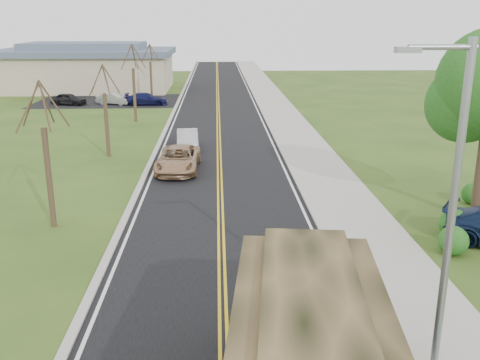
{
  "coord_description": "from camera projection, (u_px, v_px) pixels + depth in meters",
  "views": [
    {
      "loc": [
        -0.1,
        -11.23,
        8.33
      ],
      "look_at": [
        0.84,
        10.41,
        1.8
      ],
      "focal_mm": 40.0,
      "sensor_mm": 36.0,
      "label": 1
    }
  ],
  "objects": [
    {
      "name": "lot_car_navy",
      "position": [
        147.0,
        99.0,
        53.9
      ],
      "size": [
        4.2,
        1.72,
        1.22
      ],
      "primitive_type": "imported",
      "rotation": [
        0.0,
        0.0,
        1.57
      ],
      "color": "#10133D",
      "rests_on": "ground"
    },
    {
      "name": "sedan_silver",
      "position": [
        187.0,
        140.0,
        35.47
      ],
      "size": [
        1.62,
        4.01,
        1.3
      ],
      "primitive_type": "imported",
      "rotation": [
        0.0,
        0.0,
        0.06
      ],
      "color": "#AFAFB4",
      "rests_on": "ground"
    },
    {
      "name": "bare_tree_c",
      "position": [
        134.0,
        89.0,
        44.58
      ],
      "size": [
        2.04,
        2.39,
        6.42
      ],
      "color": "#38281C",
      "rests_on": "ground"
    },
    {
      "name": "lot_car_dark",
      "position": [
        69.0,
        99.0,
        53.84
      ],
      "size": [
        3.8,
        2.27,
        1.21
      ],
      "primitive_type": "imported",
      "rotation": [
        0.0,
        0.0,
        1.32
      ],
      "color": "black",
      "rests_on": "ground"
    },
    {
      "name": "sidewalk_right",
      "position": [
        279.0,
        108.0,
        51.64
      ],
      "size": [
        3.2,
        120.0,
        0.1
      ],
      "primitive_type": "cube",
      "color": "#9E998E",
      "rests_on": "ground"
    },
    {
      "name": "road",
      "position": [
        218.0,
        109.0,
        51.41
      ],
      "size": [
        8.0,
        120.0,
        0.01
      ],
      "primitive_type": "cube",
      "color": "black",
      "rests_on": "ground"
    },
    {
      "name": "bare_tree_d",
      "position": [
        151.0,
        77.0,
        56.13
      ],
      "size": [
        1.88,
        2.2,
        5.91
      ],
      "color": "#38281C",
      "rests_on": "ground"
    },
    {
      "name": "military_truck",
      "position": [
        307.0,
        352.0,
        10.26
      ],
      "size": [
        3.53,
        7.97,
        3.85
      ],
      "rotation": [
        0.0,
        0.0,
        -0.11
      ],
      "color": "black",
      "rests_on": "ground"
    },
    {
      "name": "curb_right",
      "position": [
        261.0,
        109.0,
        51.57
      ],
      "size": [
        0.3,
        120.0,
        0.12
      ],
      "primitive_type": "cube",
      "color": "#9E998E",
      "rests_on": "ground"
    },
    {
      "name": "bare_tree_b",
      "position": [
        106.0,
        117.0,
        33.19
      ],
      "size": [
        1.83,
        2.14,
        5.73
      ],
      "color": "#38281C",
      "rests_on": "ground"
    },
    {
      "name": "suv_champagne",
      "position": [
        178.0,
        159.0,
        30.4
      ],
      "size": [
        2.51,
        5.07,
        1.38
      ],
      "primitive_type": "imported",
      "rotation": [
        0.0,
        0.0,
        -0.04
      ],
      "color": "#A6815D",
      "rests_on": "ground"
    },
    {
      "name": "bare_tree_a",
      "position": [
        48.0,
        166.0,
        21.67
      ],
      "size": [
        1.93,
        2.26,
        6.08
      ],
      "color": "#38281C",
      "rests_on": "ground"
    },
    {
      "name": "curb_left",
      "position": [
        175.0,
        109.0,
        51.23
      ],
      "size": [
        0.3,
        120.0,
        0.1
      ],
      "primitive_type": "cube",
      "color": "#9E998E",
      "rests_on": "ground"
    },
    {
      "name": "street_light",
      "position": [
        448.0,
        207.0,
        11.6
      ],
      "size": [
        1.65,
        0.22,
        8.0
      ],
      "color": "gray",
      "rests_on": "ground"
    },
    {
      "name": "commercial_building",
      "position": [
        87.0,
        67.0,
        65.25
      ],
      "size": [
        25.5,
        21.5,
        5.65
      ],
      "color": "tan",
      "rests_on": "ground"
    },
    {
      "name": "lot_car_silver",
      "position": [
        114.0,
        99.0,
        54.2
      ],
      "size": [
        3.84,
        2.38,
        1.19
      ],
      "primitive_type": "imported",
      "rotation": [
        0.0,
        0.0,
        1.24
      ],
      "color": "#B0AFB4",
      "rests_on": "ground"
    }
  ]
}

